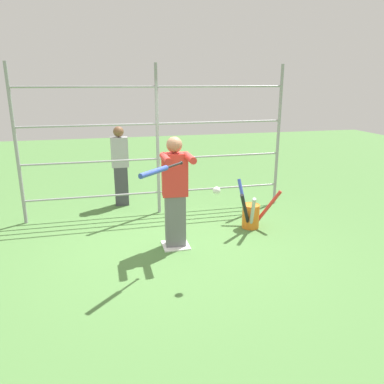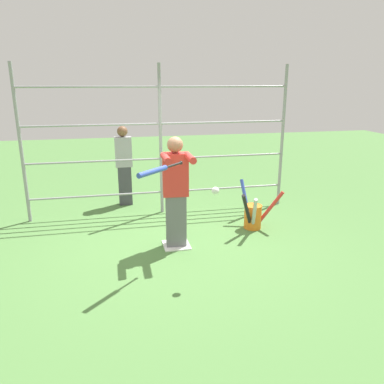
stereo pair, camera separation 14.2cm
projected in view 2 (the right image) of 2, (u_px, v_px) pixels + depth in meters
The scene contains 8 objects.
ground_plane at pixel (176, 246), 5.79m from camera, with size 24.00×24.00×0.00m, color #4C7A3D.
home_plate at pixel (176, 245), 5.79m from camera, with size 0.40×0.40×0.02m.
fence_backstop at pixel (161, 141), 6.90m from camera, with size 4.90×0.06×2.76m.
batter at pixel (176, 189), 5.51m from camera, with size 0.43×0.59×1.69m.
baseball_bat_swinging at pixel (156, 170), 4.54m from camera, with size 0.65×0.67×0.07m.
softball_in_flight at pixel (215, 191), 4.57m from camera, with size 0.10×0.10×0.10m.
bat_bucket at pixel (253, 215), 6.40m from camera, with size 0.82×0.92×0.78m.
bystander_behind_fence at pixel (124, 165), 7.51m from camera, with size 0.33×0.21×1.60m.
Camera 2 is at (0.88, 5.25, 2.44)m, focal length 35.00 mm.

